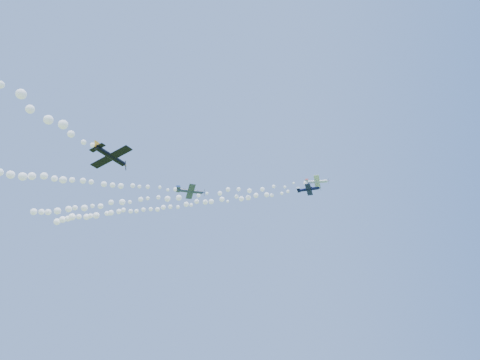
# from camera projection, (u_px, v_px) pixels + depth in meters

# --- Properties ---
(plane_white) EXTENTS (6.08, 6.45, 2.10)m
(plane_white) POSITION_uv_depth(u_px,v_px,m) (317.00, 182.00, 100.60)
(plane_white) COLOR white
(smoke_trail_white) EXTENTS (81.02, 12.05, 2.66)m
(smoke_trail_white) POSITION_uv_depth(u_px,v_px,m) (159.00, 199.00, 109.10)
(smoke_trail_white) COLOR white
(plane_navy) EXTENTS (6.26, 6.64, 1.81)m
(plane_navy) POSITION_uv_depth(u_px,v_px,m) (309.00, 189.00, 100.85)
(plane_navy) COLOR #0D103A
(smoke_trail_navy) EXTENTS (72.90, 14.13, 2.51)m
(smoke_trail_navy) POSITION_uv_depth(u_px,v_px,m) (167.00, 206.00, 110.03)
(smoke_trail_navy) COLOR white
(plane_grey) EXTENTS (7.23, 7.65, 2.27)m
(plane_grey) POSITION_uv_depth(u_px,v_px,m) (190.00, 191.00, 98.74)
(plane_grey) COLOR #3E465B
(smoke_trail_grey) EXTENTS (67.88, 26.32, 3.26)m
(smoke_trail_grey) POSITION_uv_depth(u_px,v_px,m) (22.00, 175.00, 90.41)
(smoke_trail_grey) COLOR white
(plane_black) EXTENTS (7.73, 7.40, 2.25)m
(plane_black) POSITION_uv_depth(u_px,v_px,m) (111.00, 156.00, 67.22)
(plane_black) COLOR black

